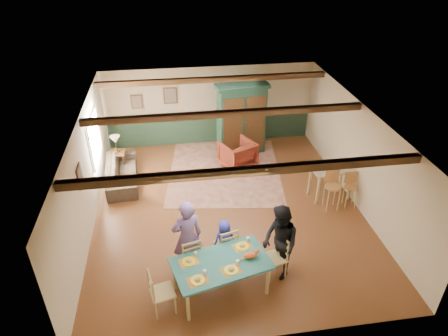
{
  "coord_description": "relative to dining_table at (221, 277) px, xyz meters",
  "views": [
    {
      "loc": [
        -1.36,
        -8.55,
        6.55
      ],
      "look_at": [
        -0.07,
        0.25,
        1.15
      ],
      "focal_mm": 32.0,
      "sensor_mm": 36.0,
      "label": 1
    }
  ],
  "objects": [
    {
      "name": "floor",
      "position": [
        0.57,
        2.78,
        -0.4
      ],
      "size": [
        8.0,
        8.0,
        0.0
      ],
      "primitive_type": "plane",
      "color": "#582F18",
      "rests_on": "ground"
    },
    {
      "name": "wall_back",
      "position": [
        0.57,
        6.78,
        0.95
      ],
      "size": [
        7.0,
        0.02,
        2.7
      ],
      "primitive_type": "cube",
      "color": "beige",
      "rests_on": "floor"
    },
    {
      "name": "wall_left",
      "position": [
        -2.93,
        2.78,
        0.95
      ],
      "size": [
        0.02,
        8.0,
        2.7
      ],
      "primitive_type": "cube",
      "color": "beige",
      "rests_on": "floor"
    },
    {
      "name": "wall_right",
      "position": [
        4.07,
        2.78,
        0.95
      ],
      "size": [
        0.02,
        8.0,
        2.7
      ],
      "primitive_type": "cube",
      "color": "beige",
      "rests_on": "floor"
    },
    {
      "name": "ceiling",
      "position": [
        0.57,
        2.78,
        2.3
      ],
      "size": [
        7.0,
        8.0,
        0.02
      ],
      "primitive_type": "cube",
      "color": "silver",
      "rests_on": "wall_back"
    },
    {
      "name": "wainscot_back",
      "position": [
        0.57,
        6.76,
        0.05
      ],
      "size": [
        6.95,
        0.03,
        0.9
      ],
      "primitive_type": "cube",
      "color": "#1A3022",
      "rests_on": "floor"
    },
    {
      "name": "ceiling_beam_front",
      "position": [
        0.57,
        0.48,
        2.21
      ],
      "size": [
        6.95,
        0.16,
        0.16
      ],
      "primitive_type": "cube",
      "color": "#311E0D",
      "rests_on": "ceiling"
    },
    {
      "name": "ceiling_beam_mid",
      "position": [
        0.57,
        3.18,
        2.21
      ],
      "size": [
        6.95,
        0.16,
        0.16
      ],
      "primitive_type": "cube",
      "color": "#311E0D",
      "rests_on": "ceiling"
    },
    {
      "name": "ceiling_beam_back",
      "position": [
        0.57,
        5.78,
        2.21
      ],
      "size": [
        6.95,
        0.16,
        0.16
      ],
      "primitive_type": "cube",
      "color": "#311E0D",
      "rests_on": "ceiling"
    },
    {
      "name": "window_left",
      "position": [
        -2.9,
        4.48,
        1.15
      ],
      "size": [
        0.06,
        1.6,
        1.3
      ],
      "primitive_type": null,
      "color": "white",
      "rests_on": "wall_left"
    },
    {
      "name": "picture_left_wall",
      "position": [
        -2.9,
        2.18,
        1.35
      ],
      "size": [
        0.04,
        0.42,
        0.52
      ],
      "primitive_type": null,
      "color": "gray",
      "rests_on": "wall_left"
    },
    {
      "name": "picture_back_a",
      "position": [
        -0.73,
        6.75,
        1.4
      ],
      "size": [
        0.45,
        0.04,
        0.55
      ],
      "primitive_type": null,
      "color": "gray",
      "rests_on": "wall_back"
    },
    {
      "name": "picture_back_b",
      "position": [
        -1.83,
        6.75,
        1.25
      ],
      "size": [
        0.38,
        0.04,
        0.48
      ],
      "primitive_type": null,
      "color": "gray",
      "rests_on": "wall_back"
    },
    {
      "name": "dining_table",
      "position": [
        0.0,
        0.0,
        0.0
      ],
      "size": [
        2.12,
        1.5,
        0.8
      ],
      "primitive_type": null,
      "rotation": [
        0.0,
        0.0,
        0.24
      ],
      "color": "#1E6159",
      "rests_on": "floor"
    },
    {
      "name": "dining_chair_far_left",
      "position": [
        -0.6,
        0.64,
        0.11
      ],
      "size": [
        0.55,
        0.56,
        1.01
      ],
      "primitive_type": null,
      "rotation": [
        0.0,
        0.0,
        3.39
      ],
      "color": "tan",
      "rests_on": "floor"
    },
    {
      "name": "dining_chair_far_right",
      "position": [
        0.23,
        0.85,
        0.11
      ],
      "size": [
        0.55,
        0.56,
        1.01
      ],
      "primitive_type": null,
      "rotation": [
        0.0,
        0.0,
        3.39
      ],
      "color": "tan",
      "rests_on": "floor"
    },
    {
      "name": "dining_chair_end_left",
      "position": [
        -1.19,
        -0.3,
        0.11
      ],
      "size": [
        0.56,
        0.55,
        1.01
      ],
      "primitive_type": null,
      "rotation": [
        0.0,
        0.0,
        1.82
      ],
      "color": "tan",
      "rests_on": "floor"
    },
    {
      "name": "dining_chair_end_right",
      "position": [
        1.19,
        0.3,
        0.11
      ],
      "size": [
        0.56,
        0.55,
        1.01
      ],
      "primitive_type": null,
      "rotation": [
        0.0,
        0.0,
        -1.33
      ],
      "color": "tan",
      "rests_on": "floor"
    },
    {
      "name": "person_man",
      "position": [
        -0.62,
        0.72,
        0.52
      ],
      "size": [
        0.76,
        0.59,
        1.84
      ],
      "primitive_type": "imported",
      "rotation": [
        0.0,
        0.0,
        3.39
      ],
      "color": "slate",
      "rests_on": "floor"
    },
    {
      "name": "person_woman",
      "position": [
        1.29,
        0.32,
        0.48
      ],
      "size": [
        0.85,
        0.99,
        1.76
      ],
      "primitive_type": "imported",
      "rotation": [
        0.0,
        0.0,
        -1.33
      ],
      "color": "black",
      "rests_on": "floor"
    },
    {
      "name": "person_child",
      "position": [
        0.21,
        0.93,
        0.14
      ],
      "size": [
        0.59,
        0.46,
        1.07
      ],
      "primitive_type": "imported",
      "rotation": [
        0.0,
        0.0,
        3.39
      ],
      "color": "#2930A7",
      "rests_on": "floor"
    },
    {
      "name": "cat",
      "position": [
        0.59,
        0.04,
        0.5
      ],
      "size": [
        0.41,
        0.24,
        0.19
      ],
      "primitive_type": null,
      "rotation": [
        0.0,
        0.0,
        0.24
      ],
      "color": "orange",
      "rests_on": "dining_table"
    },
    {
      "name": "place_setting_near_left",
      "position": [
        -0.5,
        -0.4,
        0.45
      ],
      "size": [
        0.49,
        0.41,
        0.11
      ],
      "primitive_type": null,
      "rotation": [
        0.0,
        0.0,
        0.24
      ],
      "color": "yellow",
      "rests_on": "dining_table"
    },
    {
      "name": "place_setting_near_center",
      "position": [
        0.17,
        -0.23,
        0.45
      ],
      "size": [
        0.49,
        0.41,
        0.11
      ],
      "primitive_type": null,
      "rotation": [
        0.0,
        0.0,
        0.24
      ],
      "color": "yellow",
      "rests_on": "dining_table"
    },
    {
      "name": "place_setting_far_left",
      "position": [
        -0.63,
        0.12,
        0.45
      ],
      "size": [
        0.49,
        0.41,
        0.11
      ],
      "primitive_type": null,
      "rotation": [
        0.0,
        0.0,
        0.24
      ],
      "color": "yellow",
      "rests_on": "dining_table"
    },
    {
      "name": "place_setting_far_right",
      "position": [
        0.5,
        0.4,
        0.45
      ],
      "size": [
        0.49,
        0.41,
        0.11
      ],
      "primitive_type": null,
      "rotation": [
        0.0,
        0.0,
        0.24
      ],
      "color": "yellow",
      "rests_on": "dining_table"
    },
    {
      "name": "area_rug",
      "position": [
        0.78,
        4.78,
        -0.39
      ],
      "size": [
        3.87,
        4.41,
        0.01
      ],
      "primitive_type": "cube",
      "rotation": [
        0.0,
        0.0,
        -0.13
      ],
      "color": "#C5AF8F",
      "rests_on": "floor"
    },
    {
      "name": "armoire",
      "position": [
        1.5,
        5.92,
        0.78
      ],
      "size": [
        1.75,
        0.89,
        2.37
      ],
      "primitive_type": "cube",
      "rotation": [
        0.0,
        0.0,
        0.14
      ],
      "color": "#122E22",
      "rests_on": "floor"
    },
    {
      "name": "armchair",
      "position": [
        1.22,
        4.95,
        0.04
      ],
      "size": [
        1.26,
        1.27,
        0.88
      ],
      "primitive_type": "imported",
      "rotation": [
        0.0,
        0.0,
        -2.71
      ],
      "color": "#45130D",
      "rests_on": "floor"
    },
    {
      "name": "sofa",
      "position": [
        -2.33,
        4.59,
        -0.08
      ],
      "size": [
        0.99,
        2.23,
        0.64
      ],
      "primitive_type": "imported",
      "rotation": [
        0.0,
        0.0,
        1.63
      ],
      "color": "#362C22",
      "rests_on": "floor"
    },
    {
      "name": "end_table",
      "position": [
        -2.49,
        5.36,
        -0.1
      ],
      "size": [
        0.51,
        0.51,
        0.6
      ],
      "primitive_type": null,
      "rotation": [
        0.0,
        0.0,
        -0.06
      ],
      "color": "#311E0D",
      "rests_on": "floor"
    },
    {
      "name": "table_lamp",
      "position": [
        -2.49,
        5.36,
        0.47
      ],
      "size": [
        0.33,
        0.33,
        0.54
      ],
      "primitive_type": null,
      "rotation": [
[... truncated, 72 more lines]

